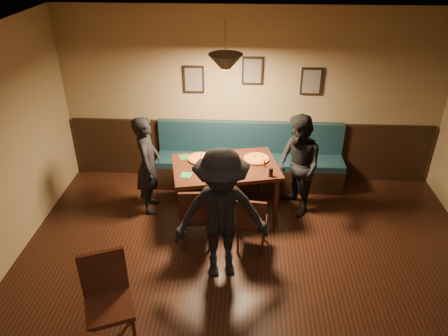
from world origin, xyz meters
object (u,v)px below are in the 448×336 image
(diner_right, at_px, (298,166))
(soda_glass, at_px, (271,172))
(booth_bench, at_px, (250,157))
(diner_left, at_px, (148,165))
(dining_table, at_px, (225,189))
(chair_near_right, at_px, (252,221))
(tabasco_bottle, at_px, (264,163))
(chair_near_left, at_px, (196,214))
(cafe_chair_far, at_px, (109,306))
(diner_front, at_px, (221,216))

(diner_right, distance_m, soda_glass, 0.54)
(booth_bench, distance_m, diner_right, 1.03)
(diner_left, xyz_separation_m, soda_glass, (1.75, -0.29, 0.11))
(soda_glass, bearing_deg, booth_bench, 104.57)
(dining_table, xyz_separation_m, chair_near_right, (0.39, -0.80, 0.02))
(booth_bench, relative_size, soda_glass, 22.49)
(diner_left, bearing_deg, tabasco_bottle, -95.66)
(diner_left, distance_m, soda_glass, 1.78)
(soda_glass, distance_m, tabasco_bottle, 0.28)
(diner_right, height_order, soda_glass, diner_right)
(chair_near_left, bearing_deg, soda_glass, 19.56)
(booth_bench, relative_size, diner_left, 2.00)
(booth_bench, bearing_deg, chair_near_right, -88.65)
(chair_near_right, xyz_separation_m, soda_glass, (0.24, 0.53, 0.44))
(cafe_chair_far, bearing_deg, tabasco_bottle, -145.75)
(chair_near_left, bearing_deg, diner_right, 24.55)
(dining_table, bearing_deg, booth_bench, 54.00)
(soda_glass, height_order, tabasco_bottle, soda_glass)
(booth_bench, xyz_separation_m, diner_right, (0.68, -0.73, 0.27))
(chair_near_right, bearing_deg, booth_bench, 97.60)
(chair_near_right, bearing_deg, diner_right, 59.90)
(dining_table, bearing_deg, chair_near_left, -128.00)
(chair_near_right, relative_size, cafe_chair_far, 0.82)
(chair_near_right, distance_m, tabasco_bottle, 0.92)
(dining_table, height_order, soda_glass, soda_glass)
(soda_glass, bearing_deg, cafe_chair_far, -128.05)
(soda_glass, relative_size, tabasco_bottle, 1.12)
(chair_near_left, bearing_deg, diner_left, 129.78)
(soda_glass, xyz_separation_m, tabasco_bottle, (-0.08, 0.26, -0.01))
(diner_front, xyz_separation_m, tabasco_bottle, (0.53, 1.29, 0.00))
(diner_front, height_order, tabasco_bottle, diner_front)
(chair_near_right, bearing_deg, diner_front, -120.58)
(booth_bench, xyz_separation_m, cafe_chair_far, (-1.37, -3.18, 0.01))
(chair_near_left, relative_size, diner_right, 0.59)
(chair_near_left, height_order, tabasco_bottle, tabasco_bottle)
(dining_table, bearing_deg, diner_left, 166.37)
(booth_bench, xyz_separation_m, diner_left, (-1.47, -0.78, 0.25))
(diner_left, bearing_deg, diner_right, -93.34)
(diner_left, height_order, diner_front, diner_front)
(diner_right, relative_size, soda_glass, 11.48)
(booth_bench, distance_m, chair_near_right, 1.61)
(diner_right, xyz_separation_m, diner_front, (-1.01, -1.37, 0.08))
(dining_table, distance_m, chair_near_left, 0.81)
(diner_front, relative_size, cafe_chair_far, 1.65)
(soda_glass, distance_m, cafe_chair_far, 2.70)
(diner_front, bearing_deg, soda_glass, 49.30)
(diner_left, bearing_deg, chair_near_left, -139.21)
(booth_bench, xyz_separation_m, dining_table, (-0.35, -0.81, -0.10))
(diner_left, xyz_separation_m, tabasco_bottle, (1.67, -0.03, 0.10))
(chair_near_right, bearing_deg, cafe_chair_far, -125.49)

